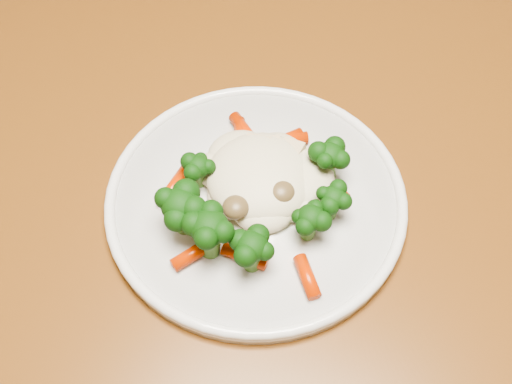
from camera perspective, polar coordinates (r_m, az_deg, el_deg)
dining_table at (r=0.66m, az=7.71°, el=-8.08°), size 1.42×1.12×0.75m
plate at (r=0.58m, az=-0.00°, el=-0.79°), size 0.27×0.27×0.01m
meal at (r=0.56m, az=-0.18°, el=0.15°), size 0.17×0.18×0.05m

